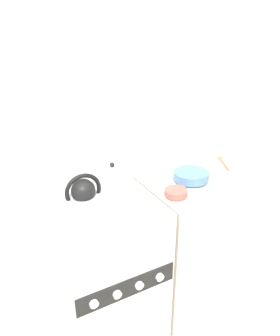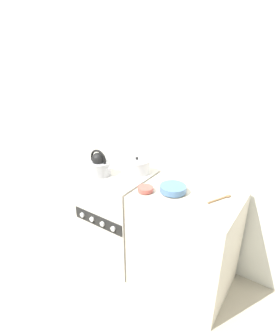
{
  "view_description": "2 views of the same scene",
  "coord_description": "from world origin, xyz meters",
  "px_view_note": "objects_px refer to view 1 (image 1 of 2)",
  "views": [
    {
      "loc": [
        -0.54,
        -1.11,
        1.77
      ],
      "look_at": [
        0.25,
        0.32,
        1.03
      ],
      "focal_mm": 35.0,
      "sensor_mm": 36.0,
      "label": 1
    },
    {
      "loc": [
        1.38,
        -1.37,
        1.91
      ],
      "look_at": [
        0.26,
        0.27,
        1.03
      ],
      "focal_mm": 28.0,
      "sensor_mm": 36.0,
      "label": 2
    }
  ],
  "objects_px": {
    "kettle": "(85,203)",
    "cooking_pot": "(113,177)",
    "small_ceramic_bowl": "(176,193)",
    "enamel_bowl": "(191,176)",
    "stove": "(105,270)"
  },
  "relations": [
    {
      "from": "cooking_pot",
      "to": "small_ceramic_bowl",
      "type": "relative_size",
      "value": 1.91
    },
    {
      "from": "small_ceramic_bowl",
      "to": "enamel_bowl",
      "type": "bearing_deg",
      "value": 31.21
    },
    {
      "from": "cooking_pot",
      "to": "enamel_bowl",
      "type": "xyz_separation_m",
      "value": [
        0.45,
        -0.14,
        -0.04
      ]
    },
    {
      "from": "kettle",
      "to": "enamel_bowl",
      "type": "height_order",
      "value": "kettle"
    },
    {
      "from": "cooking_pot",
      "to": "enamel_bowl",
      "type": "bearing_deg",
      "value": -17.58
    },
    {
      "from": "enamel_bowl",
      "to": "kettle",
      "type": "bearing_deg",
      "value": -172.52
    },
    {
      "from": "cooking_pot",
      "to": "kettle",
      "type": "bearing_deg",
      "value": -136.96
    },
    {
      "from": "enamel_bowl",
      "to": "small_ceramic_bowl",
      "type": "bearing_deg",
      "value": -148.79
    },
    {
      "from": "stove",
      "to": "kettle",
      "type": "height_order",
      "value": "kettle"
    },
    {
      "from": "stove",
      "to": "cooking_pot",
      "type": "distance_m",
      "value": 0.54
    },
    {
      "from": "kettle",
      "to": "small_ceramic_bowl",
      "type": "distance_m",
      "value": 0.51
    },
    {
      "from": "small_ceramic_bowl",
      "to": "stove",
      "type": "bearing_deg",
      "value": 162.05
    },
    {
      "from": "stove",
      "to": "enamel_bowl",
      "type": "distance_m",
      "value": 0.75
    },
    {
      "from": "stove",
      "to": "cooking_pot",
      "type": "bearing_deg",
      "value": 45.67
    },
    {
      "from": "kettle",
      "to": "cooking_pot",
      "type": "height_order",
      "value": "kettle"
    }
  ]
}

